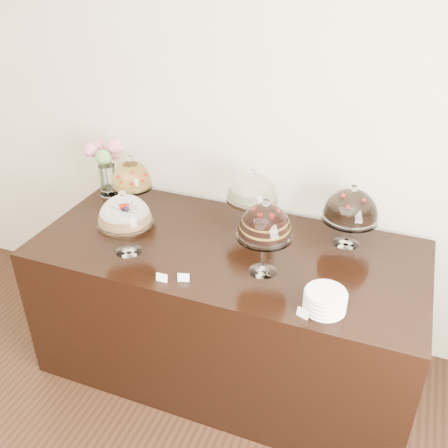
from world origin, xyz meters
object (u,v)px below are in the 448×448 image
(cake_stand_dark_choco, at_px, (351,207))
(flower_vase, at_px, (106,161))
(cake_stand_cheesecake, at_px, (252,190))
(cake_stand_sugar_sponge, at_px, (125,213))
(cake_stand_choco_layer, at_px, (265,224))
(display_counter, at_px, (227,309))
(cake_stand_fruit_tart, at_px, (131,177))
(plate_stack, at_px, (325,301))

(cake_stand_dark_choco, bearing_deg, flower_vase, 178.50)
(cake_stand_cheesecake, distance_m, flower_vase, 1.04)
(cake_stand_sugar_sponge, distance_m, cake_stand_choco_layer, 0.76)
(display_counter, height_order, cake_stand_fruit_tart, cake_stand_fruit_tart)
(cake_stand_sugar_sponge, height_order, cake_stand_cheesecake, cake_stand_cheesecake)
(display_counter, height_order, cake_stand_cheesecake, cake_stand_cheesecake)
(display_counter, xyz_separation_m, plate_stack, (0.62, -0.34, 0.50))
(cake_stand_cheesecake, relative_size, flower_vase, 0.94)
(display_counter, relative_size, cake_stand_sugar_sponge, 5.84)
(cake_stand_sugar_sponge, distance_m, cake_stand_cheesecake, 0.74)
(display_counter, bearing_deg, cake_stand_sugar_sponge, -154.97)
(cake_stand_dark_choco, relative_size, plate_stack, 1.89)
(cake_stand_cheesecake, bearing_deg, cake_stand_sugar_sponge, -139.10)
(cake_stand_dark_choco, bearing_deg, display_counter, -155.04)
(display_counter, relative_size, cake_stand_dark_choco, 5.94)
(cake_stand_sugar_sponge, bearing_deg, cake_stand_choco_layer, 6.62)
(cake_stand_dark_choco, height_order, plate_stack, cake_stand_dark_choco)
(cake_stand_choco_layer, xyz_separation_m, cake_stand_cheesecake, (-0.20, 0.40, -0.03))
(display_counter, xyz_separation_m, cake_stand_choco_layer, (0.26, -0.15, 0.74))
(display_counter, relative_size, flower_vase, 5.31)
(cake_stand_fruit_tart, relative_size, flower_vase, 0.89)
(cake_stand_choco_layer, distance_m, flower_vase, 1.32)
(cake_stand_sugar_sponge, relative_size, flower_vase, 0.91)
(display_counter, height_order, cake_stand_dark_choco, cake_stand_dark_choco)
(cake_stand_fruit_tart, relative_size, plate_stack, 1.88)
(cake_stand_sugar_sponge, height_order, cake_stand_fruit_tart, cake_stand_sugar_sponge)
(cake_stand_choco_layer, distance_m, cake_stand_fruit_tart, 1.04)
(display_counter, distance_m, plate_stack, 0.87)
(flower_vase, bearing_deg, cake_stand_choco_layer, -21.14)
(cake_stand_sugar_sponge, bearing_deg, cake_stand_cheesecake, 40.90)
(display_counter, xyz_separation_m, cake_stand_dark_choco, (0.62, 0.29, 0.68))
(display_counter, distance_m, cake_stand_sugar_sponge, 0.88)
(cake_stand_cheesecake, distance_m, cake_stand_fruit_tart, 0.78)
(cake_stand_dark_choco, bearing_deg, cake_stand_choco_layer, -129.99)
(cake_stand_dark_choco, distance_m, plate_stack, 0.65)
(display_counter, relative_size, cake_stand_choco_layer, 5.13)
(display_counter, distance_m, flower_vase, 1.24)
(flower_vase, bearing_deg, cake_stand_dark_choco, -1.50)
(cake_stand_choco_layer, distance_m, plate_stack, 0.47)
(cake_stand_fruit_tart, height_order, flower_vase, flower_vase)
(cake_stand_fruit_tart, xyz_separation_m, flower_vase, (-0.25, 0.11, 0.02))
(cake_stand_sugar_sponge, xyz_separation_m, cake_stand_fruit_tart, (-0.22, 0.45, -0.02))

